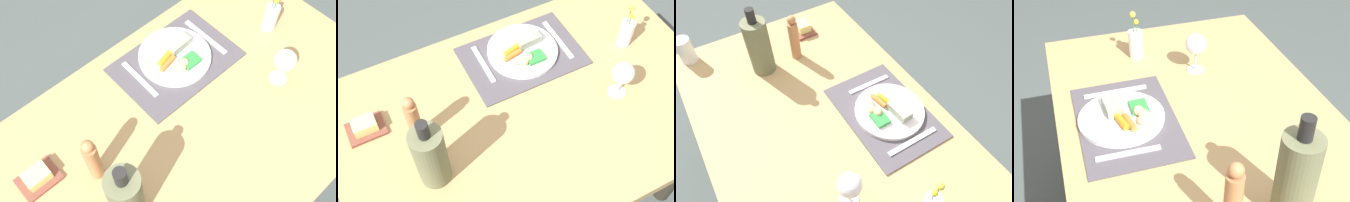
% 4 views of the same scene
% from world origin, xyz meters
% --- Properties ---
extents(ground_plane, '(8.00, 8.00, 0.00)m').
position_xyz_m(ground_plane, '(0.00, 0.00, 0.00)').
color(ground_plane, '#454F4E').
extents(dining_table, '(1.41, 0.90, 0.72)m').
position_xyz_m(dining_table, '(0.00, 0.00, 0.63)').
color(dining_table, tan).
rests_on(dining_table, ground_plane).
extents(placemat, '(0.45, 0.31, 0.01)m').
position_xyz_m(placemat, '(-0.09, -0.23, 0.72)').
color(placemat, '#4A464D').
rests_on(placemat, dining_table).
extents(dinner_plate, '(0.28, 0.28, 0.05)m').
position_xyz_m(dinner_plate, '(-0.10, -0.24, 0.74)').
color(dinner_plate, white).
rests_on(dinner_plate, placemat).
extents(fork, '(0.02, 0.22, 0.00)m').
position_xyz_m(fork, '(-0.25, -0.24, 0.73)').
color(fork, silver).
rests_on(fork, placemat).
extents(knife, '(0.02, 0.19, 0.00)m').
position_xyz_m(knife, '(0.07, -0.26, 0.73)').
color(knife, silver).
rests_on(knife, placemat).
extents(butter_dish, '(0.13, 0.10, 0.05)m').
position_xyz_m(butter_dish, '(0.55, -0.18, 0.74)').
color(butter_dish, brown).
rests_on(butter_dish, dining_table).
extents(flower_vase, '(0.05, 0.05, 0.20)m').
position_xyz_m(flower_vase, '(-0.48, -0.11, 0.78)').
color(flower_vase, silver).
rests_on(flower_vase, dining_table).
extents(pepper_mill, '(0.05, 0.05, 0.22)m').
position_xyz_m(pepper_mill, '(0.40, -0.08, 0.83)').
color(pepper_mill, '#B27649').
rests_on(pepper_mill, dining_table).
extents(wine_glass, '(0.08, 0.08, 0.15)m').
position_xyz_m(wine_glass, '(-0.32, 0.08, 0.83)').
color(wine_glass, white).
rests_on(wine_glass, dining_table).
extents(cooler_bottle, '(0.10, 0.10, 0.31)m').
position_xyz_m(cooler_bottle, '(0.40, 0.09, 0.85)').
color(cooler_bottle, '#626848').
rests_on(cooler_bottle, dining_table).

